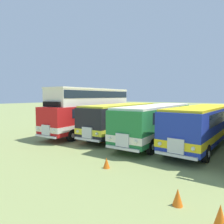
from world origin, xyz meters
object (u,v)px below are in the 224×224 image
object	(u,v)px
bus_fourth_in_row	(202,123)
cone_near_end	(178,197)
bus_third_in_row	(157,120)
cone_far_end	(220,216)
bus_second_in_row	(122,117)
bus_first_in_row	(91,109)
cone_mid_row	(106,163)

from	to	relation	value
bus_fourth_in_row	cone_near_end	distance (m)	9.30
bus_third_in_row	cone_far_end	distance (m)	11.38
bus_fourth_in_row	cone_far_end	size ratio (longest dim) A/B	15.15
bus_fourth_in_row	bus_third_in_row	bearing A→B (deg)	179.87
bus_second_in_row	bus_first_in_row	bearing A→B (deg)	-175.73
bus_fourth_in_row	cone_near_end	world-z (taller)	bus_fourth_in_row
cone_far_end	cone_near_end	bearing A→B (deg)	159.86
bus_fourth_in_row	cone_mid_row	world-z (taller)	bus_fourth_in_row
cone_near_end	bus_second_in_row	bearing A→B (deg)	131.08
bus_fourth_in_row	cone_far_end	distance (m)	10.02
bus_second_in_row	cone_far_end	world-z (taller)	bus_second_in_row
cone_near_end	cone_mid_row	size ratio (longest dim) A/B	1.10
cone_near_end	cone_mid_row	distance (m)	4.46
bus_second_in_row	cone_far_end	bearing A→B (deg)	-45.97
bus_second_in_row	bus_third_in_row	world-z (taller)	same
bus_third_in_row	cone_mid_row	xyz separation A→B (m)	(0.37, -7.58, -1.48)
bus_fourth_in_row	cone_mid_row	xyz separation A→B (m)	(-3.12, -7.57, -1.48)
bus_first_in_row	cone_far_end	xyz separation A→B (m)	(12.88, -9.46, -2.13)
bus_second_in_row	cone_mid_row	world-z (taller)	bus_second_in_row
bus_fourth_in_row	cone_near_end	size ratio (longest dim) A/B	17.49
bus_second_in_row	bus_fourth_in_row	xyz separation A→B (m)	(6.98, -0.09, 0.00)
bus_fourth_in_row	cone_far_end	bearing A→B (deg)	-75.93
cone_mid_row	cone_near_end	bearing A→B (deg)	-20.45
bus_first_in_row	cone_far_end	bearing A→B (deg)	-36.28
bus_first_in_row	cone_mid_row	size ratio (longest dim) A/B	20.71
bus_first_in_row	bus_third_in_row	size ratio (longest dim) A/B	1.01
bus_third_in_row	cone_mid_row	bearing A→B (deg)	-87.20
bus_fourth_in_row	cone_mid_row	size ratio (longest dim) A/B	19.16
cone_near_end	cone_far_end	xyz separation A→B (m)	(1.36, -0.50, 0.05)
bus_first_in_row	cone_far_end	distance (m)	16.12
cone_near_end	cone_mid_row	bearing A→B (deg)	159.55
bus_second_in_row	bus_third_in_row	distance (m)	3.49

